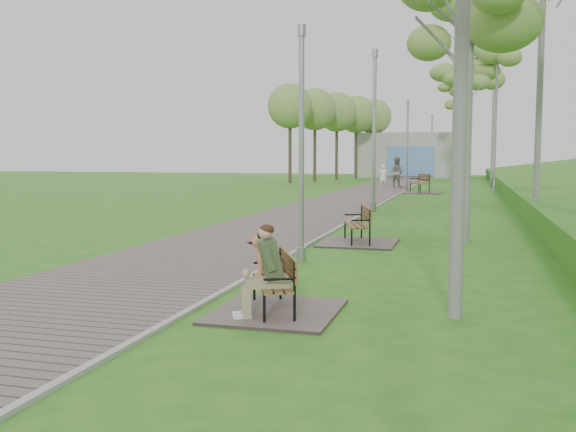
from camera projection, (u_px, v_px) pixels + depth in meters
ground at (224, 293)px, 9.35m from camera, size 120.00×120.00×0.00m
walkway at (355, 197)px, 30.43m from camera, size 3.50×67.00×0.04m
kerb at (392, 198)px, 29.96m from camera, size 0.10×67.00×0.05m
building_north at (413, 155)px, 58.42m from camera, size 10.00×5.20×4.00m
bench_main at (269, 285)px, 8.11m from camera, size 1.54×1.72×1.35m
bench_second at (357, 235)px, 14.57m from camera, size 1.68×1.87×1.03m
bench_third at (420, 188)px, 34.13m from camera, size 2.07×2.29×1.27m
lamp_post_near at (301, 152)px, 11.99m from camera, size 0.17×0.17×4.40m
lamp_post_second at (374, 136)px, 22.76m from camera, size 0.22×0.22×5.71m
lamp_post_third at (407, 149)px, 35.66m from camera, size 0.19×0.19×5.02m
lamp_post_far at (432, 148)px, 57.20m from camera, size 0.22×0.22×5.61m
pedestrian_near at (383, 177)px, 38.12m from camera, size 0.61×0.48×1.47m
pedestrian_far at (396, 172)px, 39.68m from camera, size 1.12×0.99×1.90m
birch_far_a at (498, 54)px, 32.70m from camera, size 2.25×2.25×9.08m
birch_far_b at (464, 60)px, 31.58m from camera, size 2.27×2.27×8.50m
birch_far_c at (494, 69)px, 40.50m from camera, size 2.35×2.35×9.51m
birch_distant_a at (459, 94)px, 49.50m from camera, size 2.27×2.27×8.59m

